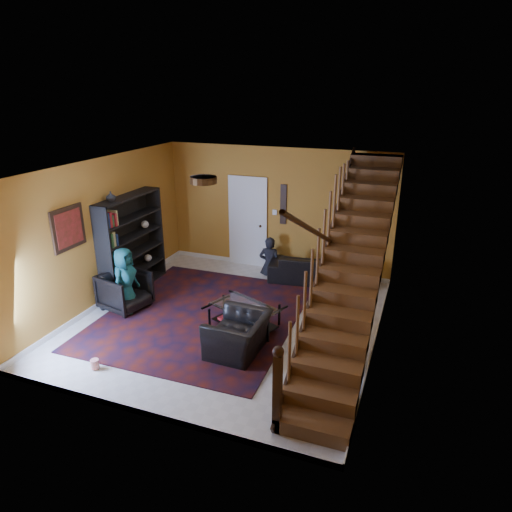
{
  "coord_description": "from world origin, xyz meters",
  "views": [
    {
      "loc": [
        3.06,
        -6.75,
        4.05
      ],
      "look_at": [
        0.37,
        0.4,
        1.17
      ],
      "focal_mm": 32.0,
      "sensor_mm": 36.0,
      "label": 1
    }
  ],
  "objects": [
    {
      "name": "armchair_right",
      "position": [
        0.56,
        -0.91,
        0.32
      ],
      "size": [
        0.89,
        1.01,
        0.64
      ],
      "primitive_type": "imported",
      "rotation": [
        0.0,
        0.0,
        -1.6
      ],
      "color": "black",
      "rests_on": "floor"
    },
    {
      "name": "vase",
      "position": [
        -2.41,
        0.1,
        2.1
      ],
      "size": [
        0.18,
        0.18,
        0.19
      ],
      "primitive_type": "imported",
      "color": "#999999",
      "rests_on": "bookshelf"
    },
    {
      "name": "staircase",
      "position": [
        2.12,
        -0.0,
        1.4
      ],
      "size": [
        0.95,
        5.02,
        3.18
      ],
      "color": "brown",
      "rests_on": "floor"
    },
    {
      "name": "person_child",
      "position": [
        -1.95,
        -0.33,
        0.64
      ],
      "size": [
        0.42,
        0.63,
        1.27
      ],
      "primitive_type": "imported",
      "rotation": [
        0.0,
        0.0,
        1.6
      ],
      "color": "#19615F",
      "rests_on": "armchair_left"
    },
    {
      "name": "wall_hanging",
      "position": [
        0.15,
        2.73,
        1.55
      ],
      "size": [
        0.14,
        0.03,
        0.9
      ],
      "primitive_type": "cube",
      "color": "black",
      "rests_on": "room"
    },
    {
      "name": "framed_picture",
      "position": [
        -2.57,
        -0.9,
        1.75
      ],
      "size": [
        0.04,
        0.74,
        0.74
      ],
      "primitive_type": "cube",
      "color": "maroon",
      "rests_on": "room"
    },
    {
      "name": "sofa",
      "position": [
        1.08,
        2.3,
        0.3
      ],
      "size": [
        2.15,
        1.06,
        0.6
      ],
      "primitive_type": "imported",
      "rotation": [
        0.0,
        0.0,
        3.27
      ],
      "color": "black",
      "rests_on": "floor"
    },
    {
      "name": "bookshelf",
      "position": [
        -2.4,
        0.6,
        0.96
      ],
      "size": [
        0.35,
        1.8,
        2.0
      ],
      "color": "black",
      "rests_on": "floor"
    },
    {
      "name": "popcorn_bucket",
      "position": [
        -1.29,
        -2.11,
        0.09
      ],
      "size": [
        0.16,
        0.16,
        0.14
      ],
      "primitive_type": "cylinder",
      "rotation": [
        0.0,
        0.0,
        0.28
      ],
      "color": "red",
      "rests_on": "rug"
    },
    {
      "name": "ceiling_fixture",
      "position": [
        0.0,
        -0.8,
        2.74
      ],
      "size": [
        0.4,
        0.4,
        0.1
      ],
      "primitive_type": "cylinder",
      "color": "#3F2814",
      "rests_on": "room"
    },
    {
      "name": "coffee_table",
      "position": [
        0.38,
        -0.17,
        0.25
      ],
      "size": [
        1.31,
        1.05,
        0.44
      ],
      "rotation": [
        0.0,
        0.0,
        -0.39
      ],
      "color": "black",
      "rests_on": "floor"
    },
    {
      "name": "floor",
      "position": [
        0.0,
        0.0,
        0.0
      ],
      "size": [
        5.5,
        5.5,
        0.0
      ],
      "primitive_type": "plane",
      "color": "beige",
      "rests_on": "ground"
    },
    {
      "name": "cup_a",
      "position": [
        0.55,
        -0.26,
        0.48
      ],
      "size": [
        0.12,
        0.12,
        0.09
      ],
      "primitive_type": "imported",
      "rotation": [
        0.0,
        0.0,
        -0.05
      ],
      "color": "#999999",
      "rests_on": "coffee_table"
    },
    {
      "name": "person_adult_a",
      "position": [
        -0.03,
        2.35,
        0.21
      ],
      "size": [
        0.51,
        0.37,
        1.33
      ],
      "primitive_type": "imported",
      "rotation": [
        0.0,
        0.0,
        3.24
      ],
      "color": "black",
      "rests_on": "sofa"
    },
    {
      "name": "person_adult_b",
      "position": [
        1.5,
        2.35,
        0.11
      ],
      "size": [
        0.55,
        0.43,
        1.13
      ],
      "primitive_type": "imported",
      "rotation": [
        0.0,
        0.0,
        3.13
      ],
      "color": "black",
      "rests_on": "sofa"
    },
    {
      "name": "bowl",
      "position": [
        0.6,
        -0.24,
        0.46
      ],
      "size": [
        0.24,
        0.24,
        0.05
      ],
      "primitive_type": "imported",
      "rotation": [
        0.0,
        0.0,
        -0.21
      ],
      "color": "#999999",
      "rests_on": "coffee_table"
    },
    {
      "name": "cup_b",
      "position": [
        0.65,
        -0.25,
        0.48
      ],
      "size": [
        0.12,
        0.12,
        0.09
      ],
      "primitive_type": "imported",
      "rotation": [
        0.0,
        0.0,
        0.44
      ],
      "color": "#999999",
      "rests_on": "coffee_table"
    },
    {
      "name": "rug",
      "position": [
        -0.56,
        -0.0,
        0.01
      ],
      "size": [
        3.5,
        3.99,
        0.02
      ],
      "primitive_type": "cube",
      "rotation": [
        0.0,
        0.0,
        0.01
      ],
      "color": "#49140D",
      "rests_on": "floor"
    },
    {
      "name": "room",
      "position": [
        -1.33,
        1.33,
        0.05
      ],
      "size": [
        5.5,
        5.5,
        5.5
      ],
      "color": "#B27B27",
      "rests_on": "ground"
    },
    {
      "name": "armchair_left",
      "position": [
        -2.05,
        -0.25,
        0.37
      ],
      "size": [
        0.96,
        0.94,
        0.74
      ],
      "primitive_type": "imported",
      "rotation": [
        0.0,
        0.0,
        1.35
      ],
      "color": "black",
      "rests_on": "floor"
    },
    {
      "name": "door",
      "position": [
        -0.7,
        2.73,
        1.02
      ],
      "size": [
        0.82,
        0.05,
        2.05
      ],
      "primitive_type": "cube",
      "color": "silver",
      "rests_on": "floor"
    }
  ]
}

